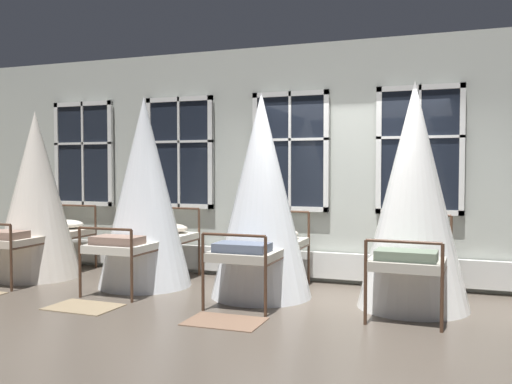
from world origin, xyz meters
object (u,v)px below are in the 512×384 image
(cot_first, at_px, (36,196))
(cot_second, at_px, (145,194))
(cot_third, at_px, (261,197))
(cot_fourth, at_px, (414,198))

(cot_first, relative_size, cot_second, 0.95)
(cot_second, distance_m, cot_third, 1.71)
(cot_second, distance_m, cot_fourth, 3.54)
(cot_first, distance_m, cot_fourth, 5.36)
(cot_second, bearing_deg, cot_fourth, -89.96)
(cot_second, relative_size, cot_third, 1.01)
(cot_fourth, bearing_deg, cot_second, 91.54)
(cot_first, relative_size, cot_third, 0.96)
(cot_second, bearing_deg, cot_first, 90.87)
(cot_third, bearing_deg, cot_fourth, -88.42)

